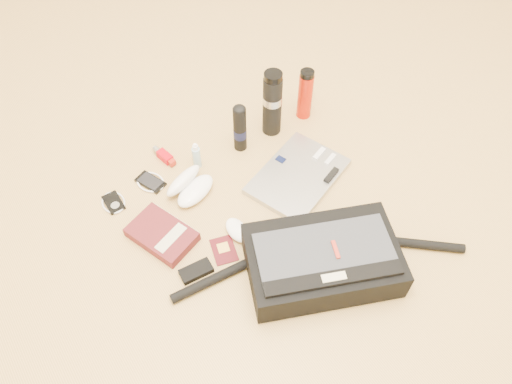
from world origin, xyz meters
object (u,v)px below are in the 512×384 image
at_px(messenger_bag, 322,260).
at_px(book, 162,234).
at_px(laptop, 298,176).
at_px(thermos_black, 272,103).
at_px(thermos_red, 305,94).

bearing_deg(messenger_bag, book, 155.89).
distance_m(laptop, thermos_black, 0.31).
height_order(laptop, thermos_black, thermos_black).
height_order(messenger_bag, laptop, messenger_bag).
distance_m(messenger_bag, thermos_red, 0.74).
bearing_deg(laptop, book, 154.82).
height_order(book, thermos_red, thermos_red).
distance_m(book, thermos_red, 0.81).
bearing_deg(thermos_black, messenger_bag, -111.46).
relative_size(book, thermos_red, 1.15).
xyz_separation_m(laptop, book, (-0.55, 0.06, 0.01)).
xyz_separation_m(thermos_black, thermos_red, (0.16, -0.00, -0.03)).
bearing_deg(laptop, thermos_black, 56.79).
distance_m(laptop, thermos_red, 0.36).
relative_size(laptop, book, 1.65).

